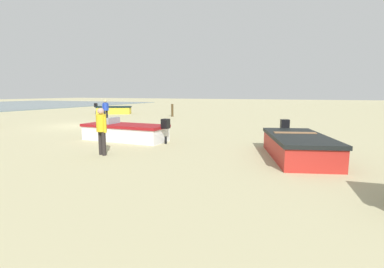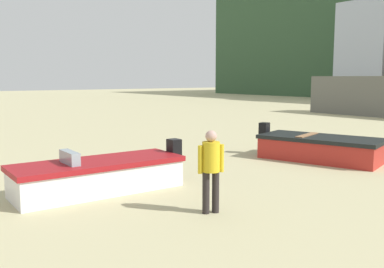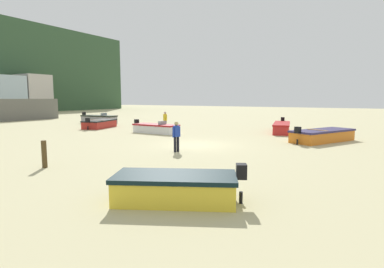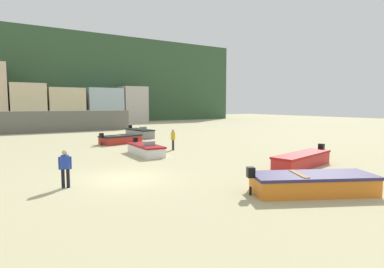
% 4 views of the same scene
% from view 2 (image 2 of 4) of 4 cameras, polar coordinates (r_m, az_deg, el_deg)
% --- Properties ---
extents(townhouse_far_left, '(5.85, 6.64, 10.87)m').
position_cam_2_polar(townhouse_far_left, '(52.74, 23.10, 9.95)').
color(townhouse_far_left, '#AAB3C5').
rests_on(townhouse_far_left, ground).
extents(boat_red_1, '(4.11, 2.72, 1.08)m').
position_cam_2_polar(boat_red_1, '(14.23, 16.66, -1.80)').
color(boat_red_1, '#B02821').
rests_on(boat_red_1, ground).
extents(boat_white_3, '(1.49, 4.18, 1.05)m').
position_cam_2_polar(boat_white_3, '(10.12, -12.26, -5.41)').
color(boat_white_3, silver).
rests_on(boat_white_3, ground).
extents(beach_walker_foreground, '(0.43, 0.53, 1.62)m').
position_cam_2_polar(beach_walker_foreground, '(8.23, 2.54, -4.12)').
color(beach_walker_foreground, '#282322').
rests_on(beach_walker_foreground, ground).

